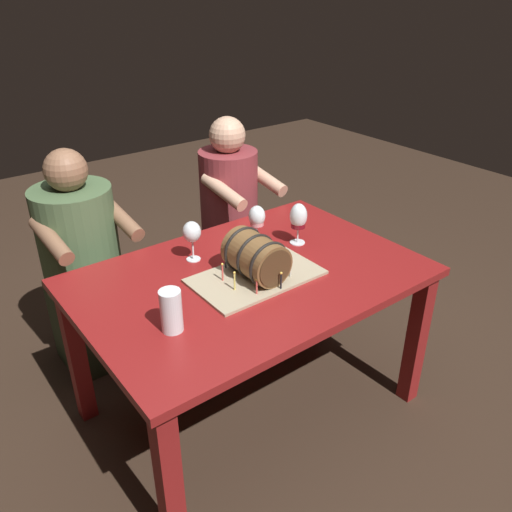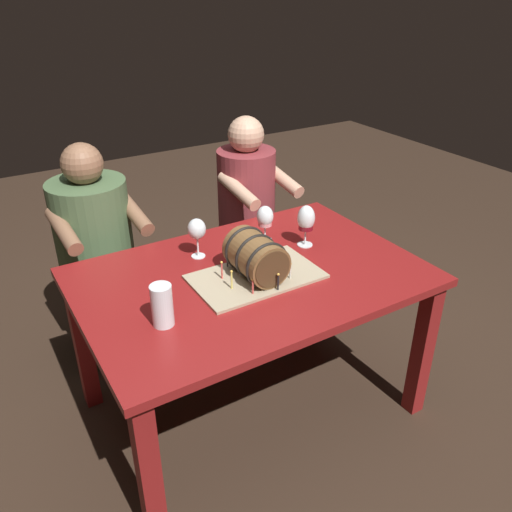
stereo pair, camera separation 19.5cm
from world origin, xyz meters
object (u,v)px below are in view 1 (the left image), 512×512
(dining_table, at_px, (250,294))
(wine_glass_rose, at_px, (257,218))
(beer_pint, at_px, (171,313))
(barrel_cake, at_px, (256,260))
(person_seated_right, at_px, (230,226))
(wine_glass_red, at_px, (298,218))
(wine_glass_empty, at_px, (192,233))
(person_seated_left, at_px, (84,269))

(dining_table, bearing_deg, wine_glass_rose, 47.27)
(beer_pint, bearing_deg, wine_glass_rose, 29.81)
(barrel_cake, distance_m, person_seated_right, 0.96)
(wine_glass_red, xyz_separation_m, wine_glass_empty, (-0.46, 0.15, 0.00))
(dining_table, distance_m, wine_glass_red, 0.42)
(beer_pint, xyz_separation_m, person_seated_left, (0.01, 0.92, -0.25))
(barrel_cake, relative_size, wine_glass_rose, 3.04)
(beer_pint, height_order, person_seated_left, person_seated_left)
(person_seated_right, bearing_deg, barrel_cake, -118.03)
(dining_table, bearing_deg, person_seated_left, 119.25)
(dining_table, relative_size, wine_glass_red, 7.22)
(barrel_cake, bearing_deg, wine_glass_empty, 112.91)
(wine_glass_empty, xyz_separation_m, person_seated_right, (0.55, 0.53, -0.32))
(person_seated_right, bearing_deg, beer_pint, -133.64)
(wine_glass_empty, bearing_deg, person_seated_right, 43.59)
(barrel_cake, xyz_separation_m, person_seated_right, (0.43, 0.81, -0.28))
(wine_glass_rose, xyz_separation_m, person_seated_left, (-0.64, 0.54, -0.29))
(wine_glass_rose, distance_m, person_seated_right, 0.66)
(wine_glass_red, distance_m, beer_pint, 0.82)
(dining_table, bearing_deg, wine_glass_red, 15.27)
(wine_glass_rose, height_order, wine_glass_empty, wine_glass_empty)
(wine_glass_red, distance_m, person_seated_right, 0.76)
(dining_table, relative_size, barrel_cake, 2.70)
(beer_pint, xyz_separation_m, person_seated_right, (0.87, 0.92, -0.27))
(dining_table, relative_size, person_seated_right, 1.21)
(person_seated_left, relative_size, person_seated_right, 0.99)
(dining_table, xyz_separation_m, beer_pint, (-0.44, -0.14, 0.17))
(wine_glass_red, xyz_separation_m, person_seated_left, (-0.77, 0.68, -0.30))
(wine_glass_rose, relative_size, beer_pint, 1.08)
(dining_table, bearing_deg, person_seated_right, 60.71)
(wine_glass_red, relative_size, wine_glass_empty, 1.08)
(wine_glass_red, distance_m, wine_glass_empty, 0.49)
(barrel_cake, xyz_separation_m, wine_glass_red, (0.34, 0.13, 0.04))
(wine_glass_empty, height_order, person_seated_right, person_seated_right)
(dining_table, bearing_deg, wine_glass_empty, 116.05)
(person_seated_left, bearing_deg, person_seated_right, -0.03)
(dining_table, distance_m, beer_pint, 0.49)
(wine_glass_empty, bearing_deg, person_seated_left, 120.67)
(barrel_cake, distance_m, wine_glass_red, 0.37)
(barrel_cake, bearing_deg, person_seated_right, 61.97)
(beer_pint, height_order, person_seated_right, person_seated_right)
(wine_glass_red, bearing_deg, wine_glass_empty, 161.70)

